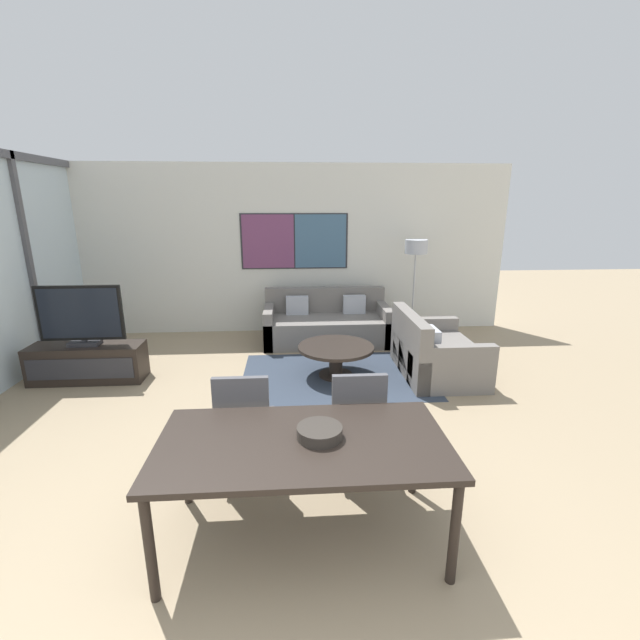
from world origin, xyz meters
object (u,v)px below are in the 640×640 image
at_px(television, 81,316).
at_px(sofa_main, 326,324).
at_px(coffee_table, 336,353).
at_px(fruit_bowl, 320,432).
at_px(sofa_side, 432,355).
at_px(dining_table, 303,449).
at_px(dining_chair_left, 244,418).
at_px(tv_console, 88,363).
at_px(floor_lamp, 416,254).
at_px(dining_chair_centre, 356,416).

height_order(television, sofa_main, television).
relative_size(coffee_table, fruit_bowl, 3.31).
height_order(sofa_side, dining_table, sofa_side).
relative_size(sofa_main, dining_chair_left, 2.12).
xyz_separation_m(tv_console, dining_table, (2.63, -2.82, 0.44)).
bearing_deg(dining_chair_left, tv_console, 135.82).
bearing_deg(floor_lamp, sofa_main, -177.10).
distance_m(television, coffee_table, 3.18).
bearing_deg(sofa_side, sofa_main, 39.89).
bearing_deg(television, floor_lamp, 17.87).
distance_m(dining_table, floor_lamp, 4.76).
relative_size(dining_chair_left, fruit_bowl, 3.17).
height_order(coffee_table, floor_lamp, floor_lamp).
bearing_deg(sofa_side, dining_chair_centre, 147.17).
bearing_deg(television, tv_console, -90.00).
height_order(dining_chair_centre, fruit_bowl, dining_chair_centre).
height_order(sofa_main, dining_chair_centre, dining_chair_centre).
bearing_deg(sofa_main, sofa_side, -50.11).
xyz_separation_m(tv_console, dining_chair_left, (2.18, -2.12, 0.29)).
xyz_separation_m(tv_console, coffee_table, (3.13, -0.08, 0.07)).
distance_m(sofa_main, dining_chair_left, 3.65).
relative_size(television, sofa_side, 0.74).
bearing_deg(floor_lamp, dining_table, -114.23).
bearing_deg(tv_console, television, 90.00).
relative_size(television, fruit_bowl, 3.44).
relative_size(sofa_main, sofa_side, 1.45).
bearing_deg(fruit_bowl, coffee_table, 81.73).
height_order(dining_table, dining_chair_centre, dining_chair_centre).
relative_size(sofa_main, floor_lamp, 1.22).
bearing_deg(sofa_main, television, -155.94).
bearing_deg(coffee_table, dining_chair_left, -115.12).
distance_m(coffee_table, dining_table, 2.81).
distance_m(dining_chair_left, floor_lamp, 4.39).
relative_size(sofa_side, dining_table, 0.74).
height_order(dining_table, dining_chair_left, dining_chair_left).
xyz_separation_m(sofa_side, fruit_bowl, (-1.65, -2.70, 0.51)).
bearing_deg(dining_chair_left, sofa_main, 74.79).
bearing_deg(floor_lamp, sofa_side, -96.27).
height_order(television, dining_table, television).
height_order(coffee_table, dining_chair_centre, dining_chair_centre).
height_order(coffee_table, fruit_bowl, fruit_bowl).
distance_m(sofa_main, sofa_side, 1.96).
distance_m(sofa_side, dining_chair_centre, 2.43).
bearing_deg(sofa_main, floor_lamp, 2.90).
height_order(tv_console, floor_lamp, floor_lamp).
relative_size(fruit_bowl, floor_lamp, 0.18).
bearing_deg(floor_lamp, fruit_bowl, -113.13).
bearing_deg(dining_chair_left, dining_table, -57.40).
xyz_separation_m(coffee_table, dining_chair_left, (-0.96, -2.04, 0.21)).
height_order(tv_console, dining_table, dining_table).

